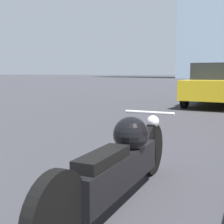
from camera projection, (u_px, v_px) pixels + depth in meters
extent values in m
cylinder|color=black|center=(152.00, 149.00, 3.96)|extent=(0.11, 0.64, 0.64)
cylinder|color=black|center=(56.00, 217.00, 2.10)|extent=(0.11, 0.64, 0.64)
cube|color=black|center=(119.00, 171.00, 3.03)|extent=(0.26, 1.58, 0.32)
sphere|color=black|center=(131.00, 134.00, 3.27)|extent=(0.38, 0.38, 0.38)
cube|color=black|center=(103.00, 158.00, 2.70)|extent=(0.22, 0.72, 0.10)
sphere|color=silver|center=(153.00, 122.00, 3.95)|extent=(0.16, 0.16, 0.16)
cylinder|color=silver|center=(149.00, 113.00, 3.80)|extent=(0.62, 0.04, 0.04)
cube|color=gold|center=(216.00, 88.00, 12.25)|extent=(2.08, 4.61, 0.70)
cube|color=#23282D|center=(217.00, 71.00, 12.17)|extent=(1.68, 2.25, 0.63)
cylinder|color=black|center=(201.00, 94.00, 13.93)|extent=(0.24, 0.68, 0.67)
cylinder|color=black|center=(185.00, 99.00, 11.47)|extent=(0.24, 0.68, 0.67)
cylinder|color=black|center=(223.00, 85.00, 25.17)|extent=(0.23, 0.72, 0.72)
cylinder|color=black|center=(218.00, 86.00, 22.90)|extent=(0.23, 0.72, 0.72)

